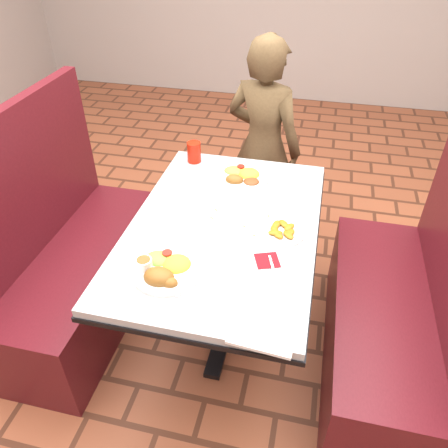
{
  "coord_description": "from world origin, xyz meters",
  "views": [
    {
      "loc": [
        0.34,
        -1.47,
        1.89
      ],
      "look_at": [
        0.0,
        0.0,
        0.75
      ],
      "focal_mm": 35.0,
      "sensor_mm": 36.0,
      "label": 1
    }
  ],
  "objects": [
    {
      "name": "knife_utensil",
      "position": [
        -0.08,
        -0.34,
        0.76
      ],
      "size": [
        0.04,
        0.16,
        0.0
      ],
      "primitive_type": "cube",
      "rotation": [
        0.0,
        0.0,
        0.19
      ],
      "color": "silver",
      "rests_on": "dining_table"
    },
    {
      "name": "booth_bench_left",
      "position": [
        -0.8,
        0.0,
        0.33
      ],
      "size": [
        0.47,
        1.2,
        1.17
      ],
      "color": "#5B141C",
      "rests_on": "ground"
    },
    {
      "name": "red_tumbler",
      "position": [
        -0.28,
        0.51,
        0.8
      ],
      "size": [
        0.07,
        0.07,
        0.11
      ],
      "primitive_type": "cylinder",
      "color": "red",
      "rests_on": "dining_table"
    },
    {
      "name": "plantain_plate",
      "position": [
        0.25,
        -0.01,
        0.76
      ],
      "size": [
        0.19,
        0.19,
        0.03
      ],
      "rotation": [
        0.0,
        0.0,
        -0.13
      ],
      "color": "white",
      "rests_on": "dining_table"
    },
    {
      "name": "booth_bench_right",
      "position": [
        0.8,
        0.0,
        0.33
      ],
      "size": [
        0.47,
        1.2,
        1.17
      ],
      "color": "#5B141C",
      "rests_on": "ground"
    },
    {
      "name": "lettuce_shreds",
      "position": [
        0.04,
        0.06,
        0.75
      ],
      "size": [
        0.28,
        0.32,
        0.0
      ],
      "primitive_type": null,
      "color": "#97BC4B",
      "rests_on": "dining_table"
    },
    {
      "name": "near_dinner_plate",
      "position": [
        -0.15,
        -0.35,
        0.78
      ],
      "size": [
        0.27,
        0.27,
        0.08
      ],
      "rotation": [
        0.0,
        0.0,
        -0.25
      ],
      "color": "white",
      "rests_on": "dining_table"
    },
    {
      "name": "spoon_utensil",
      "position": [
        0.24,
        -0.23,
        0.75
      ],
      "size": [
        0.05,
        0.13,
        0.0
      ],
      "primitive_type": "cube",
      "rotation": [
        0.0,
        0.0,
        0.33
      ],
      "color": "silver",
      "rests_on": "dining_table"
    },
    {
      "name": "dining_table",
      "position": [
        0.0,
        0.0,
        0.65
      ],
      "size": [
        0.81,
        1.21,
        0.75
      ],
      "color": "#BABDBF",
      "rests_on": "ground"
    },
    {
      "name": "paper_napkin",
      "position": [
        0.26,
        -0.54,
        0.76
      ],
      "size": [
        0.22,
        0.17,
        0.01
      ],
      "primitive_type": "cube",
      "rotation": [
        0.0,
        0.0,
        -0.08
      ],
      "color": "white",
      "rests_on": "dining_table"
    },
    {
      "name": "diner_person",
      "position": [
        0.03,
        0.92,
        0.66
      ],
      "size": [
        0.56,
        0.45,
        1.33
      ],
      "primitive_type": "imported",
      "rotation": [
        0.0,
        0.0,
        2.82
      ],
      "color": "brown",
      "rests_on": "ground"
    },
    {
      "name": "fork_utensil",
      "position": [
        -0.05,
        -0.39,
        0.76
      ],
      "size": [
        0.03,
        0.15,
        0.0
      ],
      "primitive_type": "cube",
      "rotation": [
        0.0,
        0.0,
        -0.18
      ],
      "color": "#BABBBF",
      "rests_on": "dining_table"
    },
    {
      "name": "far_dinner_plate",
      "position": [
        0.0,
        0.39,
        0.77
      ],
      "size": [
        0.26,
        0.26,
        0.07
      ],
      "rotation": [
        0.0,
        0.0,
        -0.32
      ],
      "color": "white",
      "rests_on": "dining_table"
    },
    {
      "name": "maroon_napkin",
      "position": [
        0.22,
        -0.19,
        0.75
      ],
      "size": [
        0.12,
        0.12,
        0.0
      ],
      "primitive_type": "cube",
      "rotation": [
        0.0,
        0.0,
        0.36
      ],
      "color": "maroon",
      "rests_on": "dining_table"
    }
  ]
}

